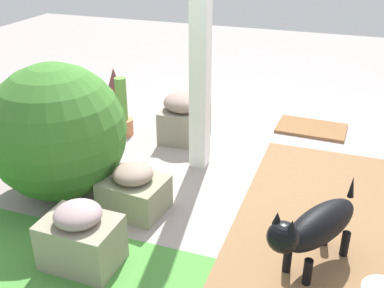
# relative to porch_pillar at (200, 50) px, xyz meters

# --- Properties ---
(ground_plane) EXTENTS (12.00, 12.00, 0.00)m
(ground_plane) POSITION_rel_porch_pillar_xyz_m (-0.25, 0.18, -1.04)
(ground_plane) COLOR gray
(brick_path) EXTENTS (1.80, 2.40, 0.02)m
(brick_path) POSITION_rel_porch_pillar_xyz_m (-1.42, 0.59, -1.03)
(brick_path) COLOR brown
(brick_path) RESTS_ON ground
(porch_pillar) EXTENTS (0.15, 0.15, 2.08)m
(porch_pillar) POSITION_rel_porch_pillar_xyz_m (0.00, 0.00, 0.00)
(porch_pillar) COLOR white
(porch_pillar) RESTS_ON ground
(stone_planter_nearest) EXTENTS (0.45, 0.45, 0.49)m
(stone_planter_nearest) POSITION_rel_porch_pillar_xyz_m (0.31, -0.44, -0.80)
(stone_planter_nearest) COLOR gray
(stone_planter_nearest) RESTS_ON ground
(stone_planter_mid) EXTENTS (0.49, 0.41, 0.38)m
(stone_planter_mid) POSITION_rel_porch_pillar_xyz_m (0.23, 0.85, -0.87)
(stone_planter_mid) COLOR gray
(stone_planter_mid) RESTS_ON ground
(stone_planter_far) EXTENTS (0.48, 0.35, 0.44)m
(stone_planter_far) POSITION_rel_porch_pillar_xyz_m (0.27, 1.50, -0.84)
(stone_planter_far) COLOR gray
(stone_planter_far) RESTS_ON ground
(round_shrub) EXTENTS (1.06, 1.06, 1.06)m
(round_shrub) POSITION_rel_porch_pillar_xyz_m (0.88, 0.80, -0.51)
(round_shrub) COLOR #376E28
(round_shrub) RESTS_ON ground
(terracotta_pot_spiky) EXTENTS (0.22, 0.22, 0.56)m
(terracotta_pot_spiky) POSITION_rel_porch_pillar_xyz_m (1.23, -0.75, -0.78)
(terracotta_pot_spiky) COLOR #C96D41
(terracotta_pot_spiky) RESTS_ON ground
(terracotta_pot_tall) EXTENTS (0.20, 0.20, 0.60)m
(terracotta_pot_tall) POSITION_rel_porch_pillar_xyz_m (0.94, -0.35, -0.82)
(terracotta_pot_tall) COLOR #C3764C
(terracotta_pot_tall) RESTS_ON ground
(dog) EXTENTS (0.53, 0.75, 0.55)m
(dog) POSITION_rel_porch_pillar_xyz_m (-1.10, 1.07, -0.72)
(dog) COLOR black
(dog) RESTS_ON ground
(doormat) EXTENTS (0.71, 0.48, 0.03)m
(doormat) POSITION_rel_porch_pillar_xyz_m (-0.87, -1.11, -1.03)
(doormat) COLOR brown
(doormat) RESTS_ON ground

